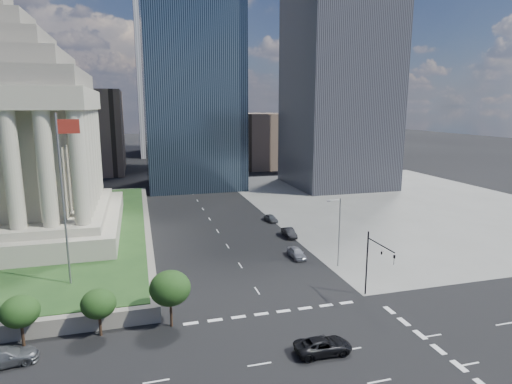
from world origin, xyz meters
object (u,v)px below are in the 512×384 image
object	(u,v)px
pickup_truck	(323,346)
suv_grey	(5,357)
flagpole	(64,191)
parked_sedan_far	(271,218)
traffic_signal_ne	(375,258)
parked_sedan_mid	(289,233)
street_lamp_north	(338,228)
parked_sedan_near	(297,253)

from	to	relation	value
pickup_truck	suv_grey	xyz separation A→B (m)	(-28.02, 5.87, 0.05)
flagpole	parked_sedan_far	distance (m)	44.52
traffic_signal_ne	parked_sedan_mid	size ratio (longest dim) A/B	1.73
traffic_signal_ne	parked_sedan_far	xyz separation A→B (m)	(-1.00, 37.08, -4.55)
street_lamp_north	parked_sedan_near	size ratio (longest dim) A/B	2.19
pickup_truck	suv_grey	bearing A→B (deg)	79.43
street_lamp_north	parked_sedan_mid	distance (m)	15.97
street_lamp_north	pickup_truck	distance (m)	23.29
pickup_truck	parked_sedan_mid	xyz separation A→B (m)	(9.29, 34.96, 0.01)
traffic_signal_ne	parked_sedan_far	size ratio (longest dim) A/B	1.95
parked_sedan_near	street_lamp_north	bearing A→B (deg)	-48.61
parked_sedan_mid	parked_sedan_far	world-z (taller)	parked_sedan_mid
parked_sedan_near	parked_sedan_mid	size ratio (longest dim) A/B	0.99
flagpole	parked_sedan_near	xyz separation A→B (m)	(30.83, 5.84, -12.34)
parked_sedan_mid	parked_sedan_far	distance (m)	10.69
traffic_signal_ne	suv_grey	xyz separation A→B (m)	(-38.31, -2.70, -4.45)
traffic_signal_ne	street_lamp_north	distance (m)	11.34
pickup_truck	parked_sedan_far	world-z (taller)	pickup_truck
flagpole	traffic_signal_ne	world-z (taller)	flagpole
traffic_signal_ne	street_lamp_north	bearing A→B (deg)	85.81
parked_sedan_mid	suv_grey	bearing A→B (deg)	-140.92
street_lamp_north	parked_sedan_mid	size ratio (longest dim) A/B	2.16
pickup_truck	parked_sedan_far	distance (m)	46.59
pickup_truck	parked_sedan_near	size ratio (longest dim) A/B	1.19
street_lamp_north	parked_sedan_near	bearing A→B (deg)	131.79
pickup_truck	parked_sedan_near	bearing A→B (deg)	-14.09
pickup_truck	parked_sedan_mid	distance (m)	36.17
flagpole	pickup_truck	xyz separation A→B (m)	(24.04, -18.87, -12.36)
pickup_truck	traffic_signal_ne	bearing A→B (deg)	-48.94
flagpole	parked_sedan_near	world-z (taller)	flagpole
parked_sedan_mid	parked_sedan_far	size ratio (longest dim) A/B	1.12
traffic_signal_ne	parked_sedan_far	bearing A→B (deg)	91.54
suv_grey	parked_sedan_mid	size ratio (longest dim) A/B	1.20
street_lamp_north	parked_sedan_far	world-z (taller)	street_lamp_north
suv_grey	parked_sedan_near	bearing A→B (deg)	-68.89
pickup_truck	suv_grey	world-z (taller)	suv_grey
parked_sedan_near	parked_sedan_mid	xyz separation A→B (m)	(2.50, 10.24, -0.02)
parked_sedan_near	parked_sedan_far	world-z (taller)	parked_sedan_near
pickup_truck	parked_sedan_far	size ratio (longest dim) A/B	1.32
flagpole	street_lamp_north	size ratio (longest dim) A/B	2.00
flagpole	street_lamp_north	xyz separation A→B (m)	(35.16, 1.00, -7.45)
flagpole	parked_sedan_near	size ratio (longest dim) A/B	4.39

